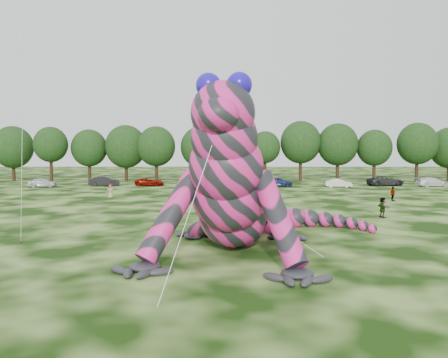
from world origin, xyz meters
The scene contains 26 objects.
ground centered at (0.00, 0.00, 0.00)m, with size 240.00×240.00×0.00m, color #16330A.
inflatable_gecko centered at (-5.22, 7.51, 4.66)m, with size 15.71×18.66×9.33m, color #DA2480, non-canonical shape.
tree_2 centered at (-43.02, 58.76, 4.82)m, with size 7.04×6.34×9.64m, color black, non-canonical shape.
tree_3 centered at (-35.72, 57.07, 4.72)m, with size 5.81×5.23×9.44m, color black, non-canonical shape.
tree_4 centered at (-29.64, 58.71, 4.53)m, with size 6.22×5.60×9.06m, color black, non-canonical shape.
tree_5 centered at (-23.12, 58.44, 4.90)m, with size 7.16×6.44×9.80m, color black, non-canonical shape.
tree_6 centered at (-17.56, 56.68, 4.75)m, with size 6.52×5.86×9.49m, color black, non-canonical shape.
tree_7 centered at (-10.08, 56.80, 4.74)m, with size 6.68×6.01×9.48m, color black, non-canonical shape.
tree_8 centered at (-4.22, 56.99, 4.47)m, with size 6.14×5.53×8.94m, color black, non-canonical shape.
tree_9 centered at (1.06, 57.35, 4.34)m, with size 5.27×4.74×8.68m, color black, non-canonical shape.
tree_10 centered at (7.40, 58.58, 5.25)m, with size 7.09×6.38×10.50m, color black, non-canonical shape.
tree_11 centered at (13.79, 58.20, 5.03)m, with size 7.01×6.31×10.07m, color black, non-canonical shape.
tree_12 centered at (20.01, 57.74, 4.49)m, with size 5.99×5.39×8.97m, color black, non-canonical shape.
tree_13 centered at (27.13, 57.13, 5.06)m, with size 6.83×6.15×10.13m, color black, non-canonical shape.
car_0 centered at (-32.84, 46.53, 0.68)m, with size 1.62×4.02×1.37m, color silver.
car_1 centered at (-24.21, 48.24, 0.75)m, with size 1.60×4.57×1.51m, color black.
car_2 centered at (-17.34, 48.69, 0.62)m, with size 2.06×4.48×1.24m, color #7E0A02.
car_3 centered at (-8.68, 46.77, 0.71)m, with size 1.99×4.89×1.42m, color #ACB2B6.
car_4 centered at (2.26, 47.51, 0.70)m, with size 1.65×4.10×1.40m, color navy.
car_5 centered at (10.91, 46.22, 0.63)m, with size 1.33×3.81×1.25m, color silver.
car_6 centered at (18.75, 48.81, 0.76)m, with size 2.51×5.45×1.51m, color #29292C.
car_7 centered at (25.22, 47.39, 0.69)m, with size 1.94×4.77×1.39m, color white.
spectator_5 centered at (7.19, 18.05, 0.84)m, with size 1.55×0.49×1.68m, color gray.
spectator_1 centered at (-7.11, 21.71, 0.80)m, with size 0.78×0.60×1.60m, color gray.
spectator_4 centered at (-18.91, 31.67, 0.87)m, with size 0.85×0.55×1.74m, color gray.
spectator_3 centered at (12.43, 29.45, 0.79)m, with size 0.92×0.38×1.57m, color gray.
Camera 1 is at (-5.88, -17.77, 5.70)m, focal length 35.00 mm.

